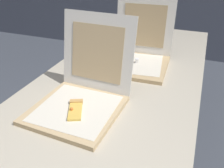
% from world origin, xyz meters
% --- Properties ---
extents(table, '(0.91, 2.27, 0.74)m').
position_xyz_m(table, '(0.00, 0.62, 0.70)').
color(table, '#BCB29E').
rests_on(table, ground).
extents(pizza_box_front, '(0.41, 0.48, 0.40)m').
position_xyz_m(pizza_box_front, '(-0.08, 0.30, 0.80)').
color(pizza_box_front, tan).
rests_on(pizza_box_front, table).
extents(pizza_box_middle, '(0.40, 0.43, 0.41)m').
position_xyz_m(pizza_box_middle, '(0.04, 0.86, 0.80)').
color(pizza_box_middle, tan).
rests_on(pizza_box_middle, table).
extents(cup_white_mid, '(0.06, 0.06, 0.07)m').
position_xyz_m(cup_white_mid, '(-0.31, 0.65, 0.78)').
color(cup_white_mid, white).
rests_on(cup_white_mid, table).
extents(cup_white_far, '(0.06, 0.06, 0.07)m').
position_xyz_m(cup_white_far, '(-0.25, 0.99, 0.78)').
color(cup_white_far, white).
rests_on(cup_white_far, table).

